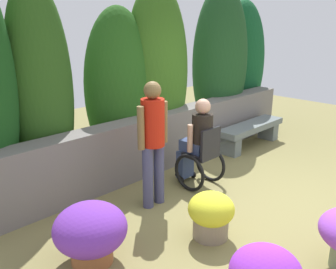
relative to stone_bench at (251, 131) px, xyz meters
The scene contains 8 objects.
ground_plane 2.52m from the stone_bench, 140.53° to the right, with size 13.44×13.44×0.00m, color olive.
stone_retaining_wall 2.00m from the stone_bench, 165.40° to the left, with size 6.50×0.37×0.92m, color slate.
hedge_backdrop 2.16m from the stone_bench, 146.12° to the left, with size 7.04×1.14×3.32m.
stone_bench is the anchor object (origin of this frame).
person_in_wheelchair 2.11m from the stone_bench, 168.68° to the right, with size 0.53×0.66×1.33m.
person_standing_companion 3.02m from the stone_bench, behind, with size 0.49×0.30×1.67m.
flower_pot_red_accent 4.29m from the stone_bench, 168.90° to the right, with size 0.75×0.75×0.64m.
flower_pot_small_foreground 3.30m from the stone_bench, 154.89° to the right, with size 0.53×0.53×0.54m.
Camera 1 is at (-4.00, -2.06, 2.41)m, focal length 39.17 mm.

